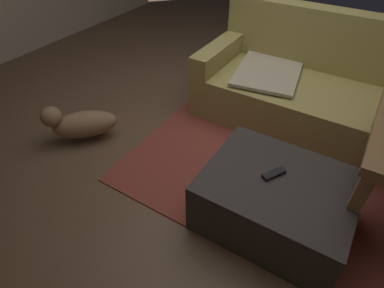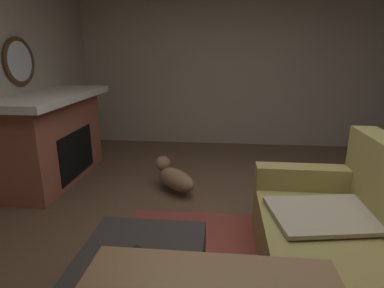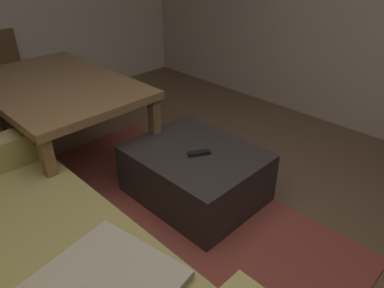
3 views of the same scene
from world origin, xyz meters
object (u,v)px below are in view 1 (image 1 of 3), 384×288
(ottoman_coffee_table, at_px, (275,201))
(tv_remote, at_px, (274,174))
(small_dog, at_px, (80,123))
(couch, at_px, (310,89))

(ottoman_coffee_table, distance_m, tv_remote, 0.22)
(ottoman_coffee_table, relative_size, tv_remote, 5.81)
(small_dog, bearing_deg, couch, 41.13)
(tv_remote, height_order, small_dog, tv_remote)
(couch, distance_m, small_dog, 2.12)
(couch, bearing_deg, small_dog, -138.87)
(couch, bearing_deg, tv_remote, -84.54)
(small_dog, bearing_deg, tv_remote, 2.70)
(tv_remote, bearing_deg, ottoman_coffee_table, 10.51)
(couch, bearing_deg, ottoman_coffee_table, -82.41)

